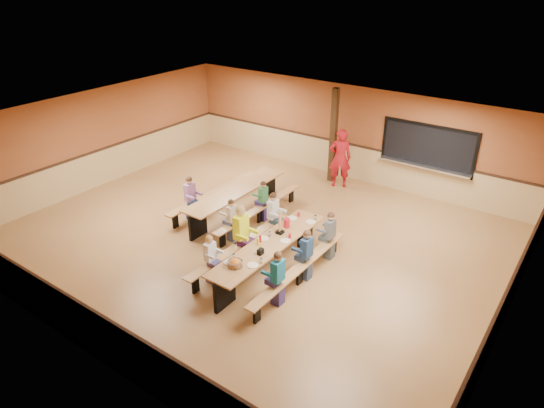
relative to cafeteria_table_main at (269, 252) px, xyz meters
The scene contains 23 objects.
ground 1.64m from the cafeteria_table_main, 140.89° to the left, with size 12.00×12.00×0.00m, color brown.
room_envelope 1.56m from the cafeteria_table_main, 140.89° to the left, with size 12.04×10.04×3.02m.
kitchen_pass_through 6.18m from the cafeteria_table_main, 76.79° to the left, with size 2.78×0.28×1.38m.
structural_post 5.65m from the cafeteria_table_main, 104.64° to the left, with size 0.18×0.18×3.00m, color #2F1F0F.
cafeteria_table_main is the anchor object (origin of this frame).
cafeteria_table_second 2.99m from the cafeteria_table_main, 143.81° to the left, with size 1.91×3.70×0.74m.
seated_child_white_left 1.33m from the cafeteria_table_main, 128.36° to the right, with size 0.34×0.28×1.15m, color white, non-canonical shape.
seated_adult_yellow 0.84m from the cafeteria_table_main, behind, with size 0.46×0.38×1.40m, color #F1FF1A, non-canonical shape.
seated_child_grey_left 1.55m from the cafeteria_table_main, 122.11° to the left, with size 0.38×0.31×1.24m, color silver, non-canonical shape.
seated_child_teal_right 1.18m from the cafeteria_table_main, 45.39° to the right, with size 0.38×0.31×1.23m, color #156686, non-canonical shape.
seated_child_navy_right 0.87m from the cafeteria_table_main, 17.57° to the left, with size 0.37×0.30×1.22m, color navy, non-canonical shape.
seated_child_char_right 1.54m from the cafeteria_table_main, 57.64° to the left, with size 0.36×0.30×1.20m, color #4F5358, non-canonical shape.
seated_child_purple_sec 3.34m from the cafeteria_table_main, 165.65° to the left, with size 0.38×0.31×1.24m, color #9763A0, non-canonical shape.
seated_child_green_sec 2.50m from the cafeteria_table_main, 129.44° to the left, with size 0.33×0.27×1.14m, color #347645, non-canonical shape.
seated_child_tan_sec 1.69m from the cafeteria_table_main, 159.54° to the left, with size 0.33×0.27×1.13m, color beige, non-canonical shape.
standing_woman 5.24m from the cafeteria_table_main, 100.97° to the left, with size 0.68×0.45×1.88m, color #A6131C.
punch_pitcher 0.92m from the cafeteria_table_main, 96.63° to the left, with size 0.16×0.16×0.22m, color red.
chip_bowl 1.17m from the cafeteria_table_main, 92.44° to the right, with size 0.32×0.32×0.15m, color orange, non-canonical shape.
napkin_dispenser 0.55m from the cafeteria_table_main, 76.83° to the right, with size 0.10×0.14×0.13m, color black.
condiment_mustard 0.39m from the cafeteria_table_main, 130.94° to the right, with size 0.06×0.06×0.17m, color yellow.
condiment_ketchup 0.37m from the cafeteria_table_main, 165.25° to the right, with size 0.06×0.06×0.17m, color #B2140F.
table_paddle 0.64m from the cafeteria_table_main, 97.26° to the left, with size 0.16×0.16×0.56m.
place_settings 0.27m from the cafeteria_table_main, behind, with size 0.65×3.30×0.11m, color beige, non-canonical shape.
Camera 1 is at (6.64, -8.48, 6.38)m, focal length 32.00 mm.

